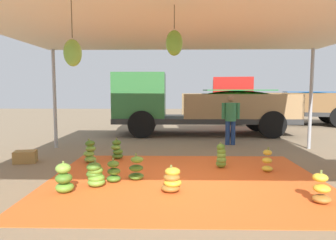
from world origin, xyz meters
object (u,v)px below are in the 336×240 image
Objects in this scene: banana_bunch_1 at (117,150)px; banana_bunch_9 at (90,152)px; banana_bunch_2 at (321,190)px; cargo_truck_main at (196,104)px; banana_bunch_7 at (95,175)px; banana_bunch_5 at (267,161)px; banana_bunch_3 at (114,172)px; banana_bunch_0 at (64,179)px; banana_bunch_4 at (221,156)px; cargo_truck_far at (276,101)px; crate_0 at (25,157)px; banana_bunch_8 at (136,169)px; worker_0 at (231,116)px; banana_bunch_6 at (172,181)px.

banana_bunch_9 is at bearing -145.82° from banana_bunch_1.
banana_bunch_2 is 7.72m from cargo_truck_main.
banana_bunch_1 reaches higher than banana_bunch_7.
banana_bunch_3 is at bearing -165.25° from banana_bunch_5.
banana_bunch_1 is at bearing 81.08° from banana_bunch_0.
cargo_truck_far is (4.17, 9.18, 0.91)m from banana_bunch_4.
banana_bunch_3 is at bearing -32.30° from crate_0.
banana_bunch_7 is (0.03, -2.25, -0.02)m from banana_bunch_1.
banana_bunch_7 is at bearing -148.04° from banana_bunch_8.
banana_bunch_4 is at bearing 26.93° from banana_bunch_3.
cargo_truck_main reaches higher than worker_0.
banana_bunch_6 is 1.41m from banana_bunch_7.
crate_0 is at bearing -135.21° from cargo_truck_far.
banana_bunch_9 is 11.38m from cargo_truck_far.
cargo_truck_far is 7.07m from worker_0.
banana_bunch_2 is at bearing -81.68° from banana_bunch_5.
crate_0 is (-1.56, -0.03, -0.11)m from banana_bunch_9.
banana_bunch_4 is at bearing -5.24° from crate_0.
banana_bunch_8 is at bearing -25.97° from crate_0.
banana_bunch_3 is at bearing 45.26° from banana_bunch_7.
banana_bunch_6 is 0.90× the size of banana_bunch_8.
banana_bunch_0 is at bearing -137.55° from banana_bunch_3.
banana_bunch_6 reaches higher than crate_0.
banana_bunch_2 reaches higher than banana_bunch_3.
banana_bunch_2 is at bearing -31.34° from banana_bunch_9.
worker_0 is at bearing 68.68° from banana_bunch_6.
crate_0 is at bearing 128.24° from banana_bunch_0.
cargo_truck_main is at bearing 82.74° from banana_bunch_6.
banana_bunch_1 is 1.14× the size of banana_bunch_6.
banana_bunch_0 is 0.97m from banana_bunch_3.
banana_bunch_1 is 0.34× the size of worker_0.
cargo_truck_far is at bearing 64.13° from banana_bunch_6.
cargo_truck_main is at bearing 100.57° from banana_bunch_2.
banana_bunch_4 is 5.45m from cargo_truck_main.
banana_bunch_0 is 1.17× the size of banana_bunch_6.
cargo_truck_far is (6.68, 8.33, 0.94)m from banana_bunch_1.
crate_0 is (-5.38, -2.58, -0.77)m from worker_0.
banana_bunch_3 is 0.44m from banana_bunch_8.
banana_bunch_7 is (-1.39, 0.28, 0.01)m from banana_bunch_6.
crate_0 is (-4.45, -4.94, -1.05)m from cargo_truck_main.
banana_bunch_2 is 0.33× the size of worker_0.
banana_bunch_6 is (1.82, 0.09, -0.04)m from banana_bunch_0.
banana_bunch_5 is at bearing -78.69° from cargo_truck_main.
banana_bunch_1 is at bearing 161.19° from banana_bunch_4.
cargo_truck_far is at bearing 75.35° from banana_bunch_2.
cargo_truck_far reaches higher than banana_bunch_0.
banana_bunch_5 is 1.13× the size of banana_bunch_6.
banana_bunch_2 is at bearing -84.75° from worker_0.
banana_bunch_9 is at bearing 169.43° from banana_bunch_5.
banana_bunch_5 is 5.63m from crate_0.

